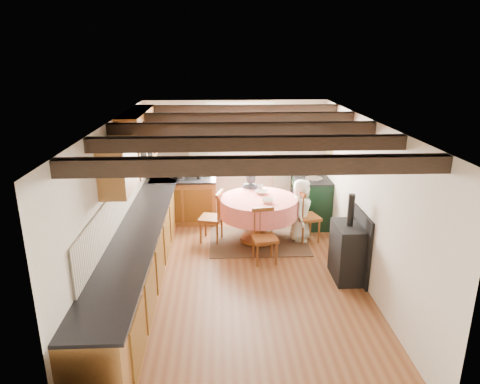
{
  "coord_description": "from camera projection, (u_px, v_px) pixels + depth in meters",
  "views": [
    {
      "loc": [
        -0.31,
        -5.82,
        3.3
      ],
      "look_at": [
        0.0,
        0.8,
        1.15
      ],
      "focal_mm": 32.51,
      "sensor_mm": 36.0,
      "label": 1
    }
  ],
  "objects": [
    {
      "name": "worktop_left",
      "position": [
        140.0,
        227.0,
        6.22
      ],
      "size": [
        0.64,
        5.3,
        0.04
      ],
      "primitive_type": "cube",
      "color": "black",
      "rests_on": "base_cabinet_left"
    },
    {
      "name": "chair_left",
      "position": [
        211.0,
        216.0,
        7.82
      ],
      "size": [
        0.52,
        0.5,
        0.95
      ],
      "primitive_type": null,
      "rotation": [
        0.0,
        0.0,
        -1.83
      ],
      "color": "brown",
      "rests_on": "floor"
    },
    {
      "name": "wall_plate",
      "position": [
        288.0,
        136.0,
        8.67
      ],
      "size": [
        0.3,
        0.02,
        0.3
      ],
      "primitive_type": "cylinder",
      "rotation": [
        1.57,
        0.0,
        0.0
      ],
      "color": "silver",
      "rests_on": "wall_back"
    },
    {
      "name": "canister_tall",
      "position": [
        173.0,
        172.0,
        8.54
      ],
      "size": [
        0.14,
        0.14,
        0.25
      ],
      "primitive_type": "cylinder",
      "color": "#262628",
      "rests_on": "worktop_back"
    },
    {
      "name": "wall_left",
      "position": [
        115.0,
        208.0,
        6.11
      ],
      "size": [
        0.0,
        5.5,
        2.4
      ],
      "primitive_type": "cube",
      "color": "silver",
      "rests_on": "ground"
    },
    {
      "name": "curtain_right",
      "position": [
        282.0,
        166.0,
        8.78
      ],
      "size": [
        0.35,
        0.1,
        2.1
      ],
      "primitive_type": "cube",
      "color": "#BDCD97",
      "rests_on": "wall_back"
    },
    {
      "name": "base_cabinet_back",
      "position": [
        184.0,
        201.0,
        8.71
      ],
      "size": [
        1.3,
        0.6,
        0.88
      ],
      "primitive_type": "cube",
      "color": "#9B6231",
      "rests_on": "floor"
    },
    {
      "name": "beam_b",
      "position": [
        248.0,
        143.0,
        4.9
      ],
      "size": [
        3.6,
        0.16,
        0.16
      ],
      "primitive_type": "cube",
      "color": "black",
      "rests_on": "ceiling"
    },
    {
      "name": "chair_near",
      "position": [
        265.0,
        237.0,
        7.02
      ],
      "size": [
        0.44,
        0.46,
        0.9
      ],
      "primitive_type": null,
      "rotation": [
        0.0,
        0.0,
        0.15
      ],
      "color": "brown",
      "rests_on": "floor"
    },
    {
      "name": "child_right",
      "position": [
        301.0,
        210.0,
        7.81
      ],
      "size": [
        0.51,
        0.65,
        1.15
      ],
      "primitive_type": "imported",
      "rotation": [
        0.0,
        0.0,
        1.28
      ],
      "color": "silver",
      "rests_on": "floor"
    },
    {
      "name": "ceiling",
      "position": [
        243.0,
        122.0,
        5.82
      ],
      "size": [
        3.6,
        5.5,
        0.0
      ],
      "primitive_type": "cube",
      "color": "white",
      "rests_on": "ground"
    },
    {
      "name": "base_cabinet_left",
      "position": [
        140.0,
        256.0,
        6.36
      ],
      "size": [
        0.6,
        5.3,
        0.88
      ],
      "primitive_type": "cube",
      "color": "#9B6231",
      "rests_on": "floor"
    },
    {
      "name": "bowl_a",
      "position": [
        262.0,
        192.0,
        7.9
      ],
      "size": [
        0.32,
        0.32,
        0.06
      ],
      "primitive_type": "imported",
      "rotation": [
        0.0,
        0.0,
        5.84
      ],
      "color": "silver",
      "rests_on": "dining_table"
    },
    {
      "name": "wall_picture",
      "position": [
        329.0,
        139.0,
        8.3
      ],
      "size": [
        0.04,
        0.5,
        0.6
      ],
      "primitive_type": "cube",
      "color": "gold",
      "rests_on": "wall_right"
    },
    {
      "name": "splash_back",
      "position": [
        186.0,
        161.0,
        8.74
      ],
      "size": [
        1.4,
        0.02,
        0.55
      ],
      "primitive_type": "cube",
      "color": "beige",
      "rests_on": "wall_back"
    },
    {
      "name": "dining_table",
      "position": [
        259.0,
        220.0,
        7.81
      ],
      "size": [
        1.37,
        1.37,
        0.83
      ],
      "primitive_type": null,
      "color": "pink",
      "rests_on": "floor"
    },
    {
      "name": "cast_iron_stove",
      "position": [
        349.0,
        237.0,
        6.45
      ],
      "size": [
        0.4,
        0.67,
        1.34
      ],
      "primitive_type": null,
      "color": "black",
      "rests_on": "floor"
    },
    {
      "name": "beam_d",
      "position": [
        239.0,
        118.0,
        6.8
      ],
      "size": [
        3.6,
        0.16,
        0.16
      ],
      "primitive_type": "cube",
      "color": "black",
      "rests_on": "ceiling"
    },
    {
      "name": "window_pane",
      "position": [
        240.0,
        141.0,
        8.68
      ],
      "size": [
        1.2,
        0.01,
        1.4
      ],
      "primitive_type": "cube",
      "color": "white",
      "rests_on": "wall_back"
    },
    {
      "name": "beam_e",
      "position": [
        237.0,
        110.0,
        7.75
      ],
      "size": [
        3.6,
        0.16,
        0.16
      ],
      "primitive_type": "cube",
      "color": "black",
      "rests_on": "ceiling"
    },
    {
      "name": "wall_cabinet_glass",
      "position": [
        138.0,
        139.0,
        7.03
      ],
      "size": [
        0.34,
        1.8,
        0.9
      ],
      "primitive_type": "cube",
      "color": "#9B6231",
      "rests_on": "wall_left"
    },
    {
      "name": "wall_right",
      "position": [
        367.0,
        204.0,
        6.27
      ],
      "size": [
        0.0,
        5.5,
        2.4
      ],
      "primitive_type": "cube",
      "color": "silver",
      "rests_on": "ground"
    },
    {
      "name": "beam_a",
      "position": [
        255.0,
        165.0,
        3.95
      ],
      "size": [
        3.6,
        0.16,
        0.16
      ],
      "primitive_type": "cube",
      "color": "black",
      "rests_on": "ceiling"
    },
    {
      "name": "cup",
      "position": [
        260.0,
        188.0,
        8.08
      ],
      "size": [
        0.13,
        0.13,
        0.1
      ],
      "primitive_type": "imported",
      "rotation": [
        0.0,
        0.0,
        6.05
      ],
      "color": "silver",
      "rests_on": "dining_table"
    },
    {
      "name": "worktop_back",
      "position": [
        183.0,
        179.0,
        8.55
      ],
      "size": [
        1.3,
        0.64,
        0.04
      ],
      "primitive_type": "cube",
      "color": "black",
      "rests_on": "base_cabinet_back"
    },
    {
      "name": "aga_range",
      "position": [
        310.0,
        200.0,
        8.64
      ],
      "size": [
        0.69,
        1.06,
        0.98
      ],
      "primitive_type": null,
      "color": "black",
      "rests_on": "floor"
    },
    {
      "name": "beam_c",
      "position": [
        243.0,
        128.0,
        5.85
      ],
      "size": [
        3.6,
        0.16,
        0.16
      ],
      "primitive_type": "cube",
      "color": "black",
      "rests_on": "ceiling"
    },
    {
      "name": "rug",
      "position": [
        258.0,
        241.0,
        7.93
      ],
      "size": [
        1.76,
        1.37,
        0.01
      ],
      "primitive_type": "cube",
      "color": "#362C19",
      "rests_on": "floor"
    },
    {
      "name": "window_frame",
      "position": [
        240.0,
        141.0,
        8.67
      ],
      "size": [
        1.34,
        0.03,
        1.54
      ],
      "primitive_type": "cube",
      "color": "white",
      "rests_on": "wall_back"
    },
    {
      "name": "floor",
      "position": [
        243.0,
        281.0,
        6.56
      ],
      "size": [
        3.6,
        5.5,
        0.0
      ],
      "primitive_type": "cube",
      "color": "brown",
      "rests_on": "ground"
    },
    {
      "name": "chair_right",
      "position": [
        307.0,
        215.0,
        7.83
      ],
      "size": [
        0.53,
        0.52,
        0.97
      ],
      "primitive_type": null,
      "rotation": [
        0.0,
        0.0,
        1.84
      ],
      "color": "brown",
      "rests_on": "floor"
    },
    {
      "name": "child_far",
      "position": [
        250.0,
        201.0,
        8.32
      ],
      "size": [
        0.48,
        0.37,
        1.15
      ],
      "primitive_type": "imported",
      "rotation": [
        0.0,
        0.0,
        2.87
      ],
      "color": "#2D353D",
      "rests_on": "floor"
    },
    {
      "name": "wall_front",
      "position": [
        260.0,
        319.0,
        3.58
      ],
      "size": [
        3.6,
        0.0,
        2.4
      ],
      "primitive_type": "cube",
      "color": "silver",
      "rests_on": "ground"
    },
    {
      "name": "curtain_left",
      "position": [
        198.0,
        167.0,
        8.71
      ],
      "size": [
        0.35,
        0.1,
        2.1
      ],
      "primitive_type": "cube",
      "color": "#BDCD97",
      "rests_on": "wall_back"
    },
    {
      "name": "wall_cabinet_solid",
      "position": [
        118.0,
        165.0,
        5.62
      ],
      "size": [
        0.34,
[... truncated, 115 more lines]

